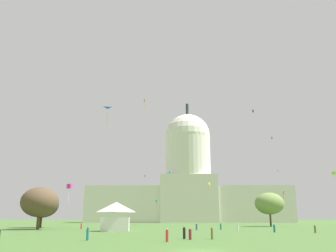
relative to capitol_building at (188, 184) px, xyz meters
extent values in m
plane|color=#42662D|center=(-5.71, -170.32, -21.35)|extent=(800.00, 800.00, 0.00)
cube|color=silver|center=(-28.48, 0.00, -11.50)|extent=(56.96, 24.02, 19.70)
cube|color=silver|center=(28.48, 0.00, -11.50)|extent=(56.96, 24.02, 19.70)
cube|color=silver|center=(0.00, 0.00, -8.46)|extent=(31.42, 26.42, 25.77)
cylinder|color=silver|center=(0.00, 0.00, 16.30)|extent=(26.30, 26.30, 23.76)
sphere|color=silver|center=(0.00, 0.00, 28.18)|extent=(26.62, 26.62, 26.62)
cylinder|color=#2D3833|center=(0.00, 0.00, 45.04)|extent=(1.80, 1.80, 7.09)
cube|color=white|center=(-21.06, -124.01, -19.86)|extent=(6.51, 6.59, 2.97)
pyramid|color=white|center=(-21.06, -124.01, -16.15)|extent=(6.84, 6.92, 2.23)
cylinder|color=#42301E|center=(23.61, -84.51, -18.73)|extent=(0.56, 0.56, 5.24)
ellipsoid|color=olive|center=(23.61, -84.51, -13.97)|extent=(12.47, 11.32, 7.14)
cylinder|color=#42301E|center=(-46.79, -99.79, -19.21)|extent=(0.63, 0.63, 4.29)
ellipsoid|color=#42301E|center=(-46.79, -99.79, -14.86)|extent=(10.16, 10.34, 7.35)
cylinder|color=brown|center=(-42.10, -114.18, -19.11)|extent=(0.77, 0.77, 4.48)
ellipsoid|color=brown|center=(-42.10, -114.18, -14.63)|extent=(13.13, 13.17, 7.47)
cylinder|color=olive|center=(-2.68, -152.98, -20.61)|extent=(0.42, 0.42, 1.47)
sphere|color=#A37556|center=(-2.68, -152.98, -19.77)|extent=(0.27, 0.27, 0.21)
cylinder|color=red|center=(-32.10, -110.58, -20.65)|extent=(0.46, 0.46, 1.39)
sphere|color=tan|center=(-32.10, -110.58, -19.85)|extent=(0.28, 0.28, 0.21)
cylinder|color=black|center=(-6.56, -151.81, -20.58)|extent=(0.54, 0.54, 1.53)
sphere|color=brown|center=(-6.56, -151.81, -19.72)|extent=(0.29, 0.29, 0.21)
cylinder|color=silver|center=(6.46, -120.95, -20.68)|extent=(0.50, 0.50, 1.35)
sphere|color=tan|center=(6.46, -120.95, -19.88)|extent=(0.35, 0.35, 0.25)
cylinder|color=olive|center=(19.64, -132.28, -20.67)|extent=(0.52, 0.52, 1.35)
sphere|color=brown|center=(19.64, -132.28, -19.89)|extent=(0.27, 0.27, 0.21)
cylinder|color=red|center=(-8.89, -158.15, -20.63)|extent=(0.52, 0.52, 1.44)
sphere|color=tan|center=(-8.89, -158.15, -19.80)|extent=(0.30, 0.30, 0.21)
cylinder|color=#1E757A|center=(-19.63, -155.47, -20.59)|extent=(0.48, 0.48, 1.53)
sphere|color=brown|center=(-19.63, -155.47, -19.70)|extent=(0.33, 0.33, 0.24)
cylinder|color=maroon|center=(-5.79, -153.68, -20.66)|extent=(0.47, 0.47, 1.39)
sphere|color=tan|center=(-5.79, -153.68, -19.86)|extent=(0.24, 0.24, 0.21)
cylinder|color=#3D5684|center=(-2.60, -115.55, -20.65)|extent=(0.58, 0.58, 1.40)
sphere|color=beige|center=(-2.60, -115.55, -19.85)|extent=(0.26, 0.26, 0.20)
cylinder|color=#1E757A|center=(12.51, -129.25, -20.61)|extent=(0.47, 0.47, 1.48)
sphere|color=beige|center=(12.51, -129.25, -19.75)|extent=(0.25, 0.25, 0.22)
cylinder|color=#1E757A|center=(3.49, -113.96, -20.63)|extent=(0.52, 0.52, 1.43)
sphere|color=#A37556|center=(3.49, -113.96, -19.80)|extent=(0.31, 0.31, 0.23)
cube|color=#8CD133|center=(26.23, -128.63, -9.36)|extent=(0.68, 0.67, 0.32)
cube|color=#8CD133|center=(26.23, -128.63, -9.04)|extent=(0.68, 0.67, 0.32)
cylinder|color=#8CD133|center=(26.17, -128.63, -10.10)|extent=(0.22, 0.22, 1.20)
cube|color=teal|center=(-15.42, -55.90, -12.25)|extent=(0.91, 0.90, 0.41)
cube|color=teal|center=(-15.42, -55.90, -11.66)|extent=(0.91, 0.90, 0.41)
cylinder|color=green|center=(-15.49, -55.90, -13.45)|extent=(0.25, 0.30, 2.04)
pyramid|color=gold|center=(-42.36, -81.47, 10.56)|extent=(1.62, 1.54, 0.30)
cube|color=pink|center=(31.84, -64.16, 12.72)|extent=(0.98, 0.97, 0.38)
cube|color=pink|center=(31.84, -64.16, 13.14)|extent=(0.98, 0.97, 0.38)
cylinder|color=pink|center=(31.75, -64.16, 11.32)|extent=(0.27, 0.25, 2.48)
pyramid|color=blue|center=(-20.89, -139.38, 1.72)|extent=(1.39, 0.90, 0.38)
cylinder|color=orange|center=(-20.83, -139.72, 0.18)|extent=(0.21, 0.35, 2.05)
cube|color=black|center=(33.60, -26.74, 35.74)|extent=(0.85, 0.52, 1.53)
cube|color=orange|center=(-20.09, -68.27, 27.85)|extent=(0.81, 0.62, 1.15)
cylinder|color=orange|center=(-20.07, -68.27, 25.59)|extent=(0.48, 0.13, 3.40)
cube|color=#33BCDB|center=(-9.67, -58.42, -0.64)|extent=(1.13, 1.13, 0.36)
cube|color=#33BCDB|center=(-9.67, -58.42, -0.13)|extent=(1.13, 1.13, 0.36)
cylinder|color=#33BCDB|center=(-9.83, -58.42, -1.73)|extent=(0.10, 0.18, 1.82)
cube|color=red|center=(32.42, -71.91, -9.65)|extent=(0.41, 1.00, 1.26)
cylinder|color=red|center=(32.37, -71.91, -10.99)|extent=(0.15, 0.29, 1.49)
cube|color=purple|center=(-20.80, -51.48, -0.99)|extent=(0.60, 1.05, 1.12)
cylinder|color=pink|center=(-20.64, -51.48, -2.84)|extent=(0.16, 0.10, 2.71)
cube|color=#D1339E|center=(-32.46, -122.07, -11.61)|extent=(1.25, 1.23, 0.51)
cube|color=#D1339E|center=(-32.46, -122.07, -11.08)|extent=(1.25, 1.23, 0.51)
cylinder|color=white|center=(-32.57, -122.07, -13.56)|extent=(0.14, 0.41, 3.42)
cube|color=yellow|center=(6.82, -54.12, -4.65)|extent=(0.86, 0.59, 1.12)
cylinder|color=yellow|center=(6.64, -54.12, -6.15)|extent=(0.09, 0.36, 1.93)
cube|color=white|center=(27.71, -83.06, -3.10)|extent=(0.80, 0.74, 0.49)
cube|color=white|center=(27.71, -83.06, -2.70)|extent=(0.80, 0.74, 0.49)
cylinder|color=white|center=(27.66, -83.06, -4.34)|extent=(0.17, 0.32, 2.13)
camera|label=1|loc=(-7.92, -204.62, -18.30)|focal=37.61mm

